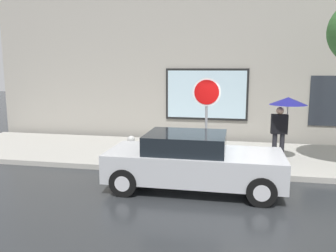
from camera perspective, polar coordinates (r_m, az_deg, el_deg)
The scene contains 7 objects.
ground_plane at distance 8.43m, azimuth 12.37°, elevation -10.59°, with size 60.00×60.00×0.00m, color #282B2D.
sidewalk at distance 11.28m, azimuth 12.12°, elevation -5.00°, with size 20.00×4.00×0.15m, color #A3A099.
building_facade at distance 13.43m, azimuth 12.48°, elevation 11.97°, with size 20.00×0.67×7.00m.
parked_car at distance 8.28m, azimuth 4.12°, elevation -5.87°, with size 4.12×1.81×1.35m.
fire_hydrant at distance 10.36m, azimuth -6.08°, elevation -3.66°, with size 0.30×0.44×0.74m.
pedestrian_with_umbrella at distance 10.61m, azimuth 18.85°, elevation 2.63°, with size 1.08×1.08×1.89m.
stop_sign at distance 9.33m, azimuth 6.38°, elevation 3.47°, with size 0.76×0.10×2.46m.
Camera 1 is at (-0.24, -7.92, 2.88)m, focal length 36.89 mm.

